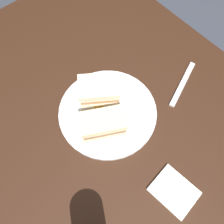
{
  "coord_description": "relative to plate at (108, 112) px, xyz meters",
  "views": [
    {
      "loc": [
        0.21,
        -0.19,
        1.43
      ],
      "look_at": [
        -0.02,
        -0.0,
        0.81
      ],
      "focal_mm": 38.5,
      "sensor_mm": 36.0,
      "label": 1
    }
  ],
  "objects": [
    {
      "name": "ground_plane",
      "position": [
        0.03,
        0.01,
        -0.78
      ],
      "size": [
        6.0,
        6.0,
        0.0
      ],
      "primitive_type": "plane",
      "color": "#333842"
    },
    {
      "name": "dining_table",
      "position": [
        0.03,
        0.01,
        -0.4
      ],
      "size": [
        1.26,
        0.89,
        0.78
      ],
      "primitive_type": "cube",
      "color": "black",
      "rests_on": "ground"
    },
    {
      "name": "plate",
      "position": [
        0.0,
        0.0,
        0.0
      ],
      "size": [
        0.29,
        0.29,
        0.01
      ],
      "primitive_type": "cylinder",
      "color": "white",
      "rests_on": "dining_table"
    },
    {
      "name": "potato_wedge_front",
      "position": [
        -0.09,
        -0.01,
        0.02
      ],
      "size": [
        0.05,
        0.04,
        0.02
      ],
      "primitive_type": "cube",
      "rotation": [
        0.0,
        0.0,
        5.63
      ],
      "color": "gold",
      "rests_on": "plate"
    },
    {
      "name": "napkin",
      "position": [
        0.28,
        -0.01,
        -0.0
      ],
      "size": [
        0.12,
        0.1,
        0.01
      ],
      "primitive_type": "cube",
      "rotation": [
        0.0,
        0.0,
        0.12
      ],
      "color": "silver",
      "rests_on": "dining_table"
    },
    {
      "name": "potato_wedge_middle",
      "position": [
        0.01,
        -0.07,
        0.01
      ],
      "size": [
        0.04,
        0.03,
        0.02
      ],
      "primitive_type": "cube",
      "rotation": [
        0.0,
        0.0,
        6.12
      ],
      "color": "#AD702D",
      "rests_on": "plate"
    },
    {
      "name": "sandwich_half_left",
      "position": [
        -0.05,
        0.01,
        0.04
      ],
      "size": [
        0.13,
        0.14,
        0.07
      ],
      "color": "beige",
      "rests_on": "plate"
    },
    {
      "name": "potato_wedge_back",
      "position": [
        -0.04,
        -0.02,
        0.02
      ],
      "size": [
        0.05,
        0.05,
        0.02
      ],
      "primitive_type": "cube",
      "rotation": [
        0.0,
        0.0,
        3.99
      ],
      "color": "gold",
      "rests_on": "plate"
    },
    {
      "name": "fork",
      "position": [
        0.08,
        0.24,
        -0.0
      ],
      "size": [
        0.08,
        0.17,
        0.01
      ],
      "primitive_type": "cube",
      "rotation": [
        0.0,
        0.0,
        5.08
      ],
      "color": "silver",
      "rests_on": "dining_table"
    },
    {
      "name": "sandwich_half_right",
      "position": [
        0.03,
        -0.04,
        0.04
      ],
      "size": [
        0.12,
        0.14,
        0.06
      ],
      "color": "beige",
      "rests_on": "plate"
    }
  ]
}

